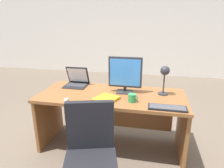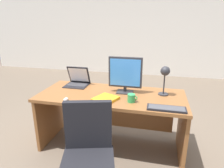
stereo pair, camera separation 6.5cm
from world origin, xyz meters
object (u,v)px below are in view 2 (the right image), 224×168
Objects in this scene: mouse at (66,99)px; coffee_mug at (131,98)px; laptop at (78,79)px; office_chair at (88,164)px; book at (106,99)px; desk at (112,108)px; monitor at (125,74)px; keyboard at (166,108)px; desk_lamp at (165,75)px.

coffee_mug is at bearing 10.51° from mouse.
laptop reaches higher than office_chair.
laptop is at bearing 99.01° from mouse.
laptop is 0.94× the size of book.
coffee_mug is at bearing 65.43° from office_chair.
coffee_mug is (0.29, 0.01, 0.03)m from book.
office_chair reaches higher than book.
mouse is 0.24× the size of book.
monitor is (0.15, 0.05, 0.45)m from desk.
coffee_mug reaches higher than keyboard.
desk_lamp is 0.50m from coffee_mug.
coffee_mug is at bearing -140.57° from desk_lamp.
desk is 23.00× the size of mouse.
desk is 0.33m from book.
keyboard reaches higher than desk.
mouse is 0.74m from coffee_mug.
desk_lamp reaches higher than desk.
desk is at bearing -21.44° from laptop.
monitor is at bearing 113.36° from coffee_mug.
coffee_mug is 0.12× the size of office_chair.
keyboard is 3.55× the size of coffee_mug.
desk_lamp reaches higher than keyboard.
desk_lamp is 0.75m from book.
keyboard is at bearing 38.39° from office_chair.
coffee_mug is at bearing -28.50° from laptop.
laptop reaches higher than desk.
desk is at bearing -161.37° from monitor.
office_chair reaches higher than keyboard.
mouse is 0.21× the size of desk_lamp.
laptop reaches higher than keyboard.
laptop is (-0.69, 0.16, -0.17)m from monitor.
desk is 0.78m from desk_lamp.
desk is 5.81× the size of laptop.
laptop is 0.78× the size of keyboard.
mouse reaches higher than book.
laptop reaches higher than mouse.
desk is 0.65m from laptop.
desk_lamp is at bearing 94.00° from keyboard.
desk is 4.55× the size of keyboard.
keyboard is (0.65, -0.34, 0.22)m from desk.
desk is 0.48m from monitor.
office_chair reaches higher than coffee_mug.
monitor is at bearing 59.86° from book.
desk_lamp is 1.11× the size of book.
book is 2.96× the size of coffee_mug.
book is (-0.64, -0.30, -0.24)m from desk_lamp.
laptop is 0.59m from mouse.
laptop is 1.28m from office_chair.
desk is 0.62m from mouse.
book is (0.52, -0.46, -0.06)m from laptop.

